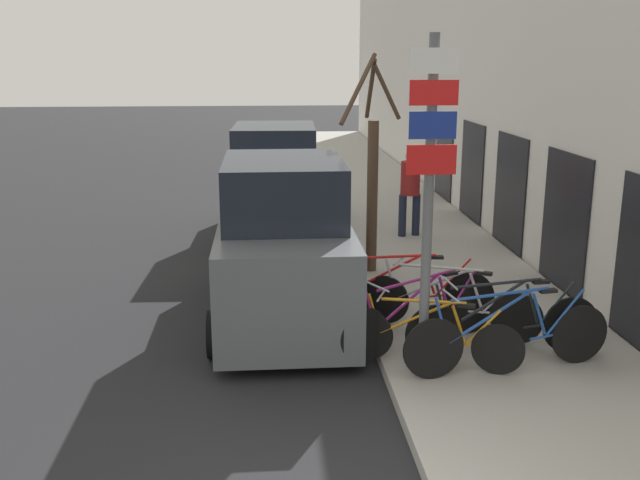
# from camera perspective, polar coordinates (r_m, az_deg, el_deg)

# --- Properties ---
(ground_plane) EXTENTS (80.00, 80.00, 0.00)m
(ground_plane) POSITION_cam_1_polar(r_m,az_deg,el_deg) (16.15, -3.16, 1.35)
(ground_plane) COLOR black
(sidewalk_curb) EXTENTS (3.20, 32.00, 0.15)m
(sidewalk_curb) POSITION_cam_1_polar(r_m,az_deg,el_deg) (19.10, 4.46, 3.61)
(sidewalk_curb) COLOR #9E9B93
(sidewalk_curb) RESTS_ON ground
(building_facade) EXTENTS (0.23, 32.00, 6.50)m
(building_facade) POSITION_cam_1_polar(r_m,az_deg,el_deg) (19.05, 10.02, 12.95)
(building_facade) COLOR silver
(building_facade) RESTS_ON ground
(signpost) EXTENTS (0.53, 0.13, 3.75)m
(signpost) POSITION_cam_1_polar(r_m,az_deg,el_deg) (7.69, 8.71, 3.66)
(signpost) COLOR #595B60
(signpost) RESTS_ON sidewalk_curb
(bicycle_0) EXTENTS (2.51, 0.55, 0.98)m
(bicycle_0) POSITION_cam_1_polar(r_m,az_deg,el_deg) (8.46, 14.85, -7.48)
(bicycle_0) COLOR black
(bicycle_0) RESTS_ON sidewalk_curb
(bicycle_1) EXTENTS (1.97, 0.84, 0.83)m
(bicycle_1) POSITION_cam_1_polar(r_m,az_deg,el_deg) (8.42, 8.92, -7.68)
(bicycle_1) COLOR black
(bicycle_1) RESTS_ON sidewalk_curb
(bicycle_2) EXTENTS (2.42, 0.44, 0.98)m
(bicycle_2) POSITION_cam_1_polar(r_m,az_deg,el_deg) (8.82, 14.49, -6.57)
(bicycle_2) COLOR black
(bicycle_2) RESTS_ON sidewalk_curb
(bicycle_3) EXTENTS (2.16, 1.17, 0.93)m
(bicycle_3) POSITION_cam_1_polar(r_m,az_deg,el_deg) (8.93, 8.15, -6.08)
(bicycle_3) COLOR black
(bicycle_3) RESTS_ON sidewalk_curb
(bicycle_4) EXTENTS (2.12, 1.18, 0.92)m
(bicycle_4) POSITION_cam_1_polar(r_m,az_deg,el_deg) (9.43, 10.24, -5.07)
(bicycle_4) COLOR black
(bicycle_4) RESTS_ON sidewalk_curb
(bicycle_5) EXTENTS (2.56, 0.44, 0.96)m
(bicycle_5) POSITION_cam_1_polar(r_m,az_deg,el_deg) (9.72, 6.41, -4.22)
(bicycle_5) COLOR black
(bicycle_5) RESTS_ON sidewalk_curb
(parked_car_0) EXTENTS (1.99, 4.21, 2.33)m
(parked_car_0) POSITION_cam_1_polar(r_m,az_deg,el_deg) (9.99, -2.92, -0.65)
(parked_car_0) COLOR #51565B
(parked_car_0) RESTS_ON ground
(parked_car_1) EXTENTS (2.13, 4.27, 2.32)m
(parked_car_1) POSITION_cam_1_polar(r_m,az_deg,el_deg) (14.77, -3.61, 4.24)
(parked_car_1) COLOR #B2B7BC
(parked_car_1) RESTS_ON ground
(pedestrian_near) EXTENTS (0.45, 0.38, 1.73)m
(pedestrian_near) POSITION_cam_1_polar(r_m,az_deg,el_deg) (14.31, 7.22, 4.25)
(pedestrian_near) COLOR #1E2338
(pedestrian_near) RESTS_ON sidewalk_curb
(street_tree) EXTENTS (1.17, 1.46, 3.57)m
(street_tree) POSITION_cam_1_polar(r_m,az_deg,el_deg) (11.76, 4.18, 4.99)
(street_tree) COLOR #4C3828
(street_tree) RESTS_ON sidewalk_curb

